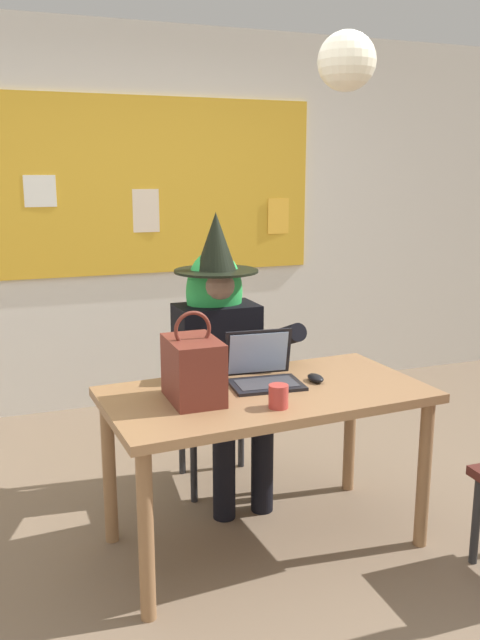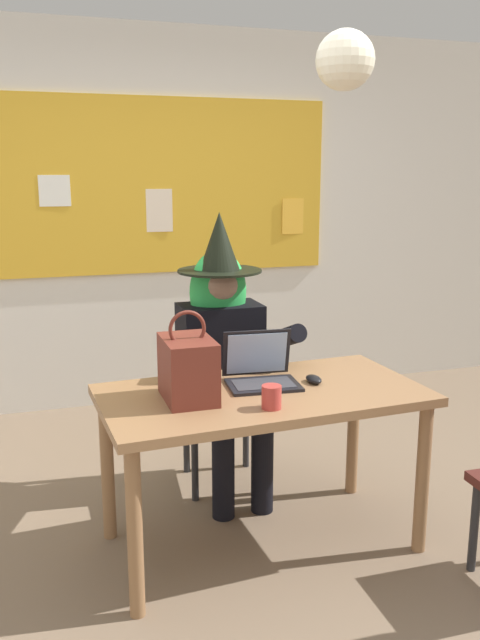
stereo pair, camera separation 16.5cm
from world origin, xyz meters
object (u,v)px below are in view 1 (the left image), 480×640
Objects in this scene: chair_at_desk at (215,388)px; computer_mouse at (315,378)px; desk_main at (266,411)px; handbag at (193,369)px; person_costumed at (221,341)px; coffee_mug at (278,396)px; laptop at (263,372)px.

chair_at_desk reaches higher than computer_mouse.
computer_mouse reaches higher than desk_main.
person_costumed is at bearing 61.72° from handbag.
computer_mouse is 1.09× the size of coffee_mug.
laptop is 3.51× the size of coffee_mug.
person_costumed reaches higher than handbag.
coffee_mug is at bearing -96.63° from laptop.
coffee_mug is (-0.06, -0.32, -0.00)m from laptop.
laptop is at bearing 78.50° from coffee_mug.
coffee_mug is at bearing -141.90° from computer_mouse.
desk_main is at bearing -174.45° from computer_mouse.
laptop is (0.03, -0.50, -0.02)m from person_costumed.
handbag reaches higher than computer_mouse.
computer_mouse is (0.25, -0.68, 0.23)m from chair_at_desk.
laptop is at bearing 7.73° from chair_at_desk.
coffee_mug is (0.29, -0.21, -0.09)m from handbag.
handbag is (-0.33, -0.01, 0.23)m from desk_main.
chair_at_desk is at bearing 175.95° from person_costumed.
chair_at_desk is 0.31m from person_costumed.
desk_main is 15.02× the size of coffee_mug.
desk_main is at bearing 1.45° from handbag.
laptop is (0.03, 0.10, 0.14)m from desk_main.
chair_at_desk is (0.00, 0.72, -0.12)m from desk_main.
handbag is 0.37m from coffee_mug.
chair_at_desk is at bearing 87.51° from coffee_mug.
handbag is at bearing -157.97° from laptop.
desk_main is 13.72× the size of computer_mouse.
coffee_mug reaches higher than computer_mouse.
laptop is 3.20× the size of computer_mouse.
person_costumed is at bearing 112.29° from computer_mouse.
handbag is at bearing 144.69° from coffee_mug.
laptop is (0.02, -0.62, 0.26)m from chair_at_desk.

